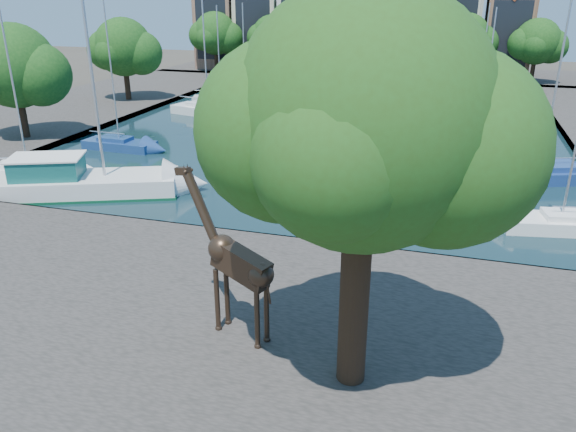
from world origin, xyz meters
name	(u,v)px	position (x,y,z in m)	size (l,w,h in m)	color
ground	(226,238)	(0.00, 0.00, 0.00)	(160.00, 160.00, 0.00)	#38332B
water_basin	(334,126)	(0.00, 24.00, 0.04)	(38.00, 50.00, 0.08)	black
near_quay	(151,310)	(0.00, -7.00, 0.25)	(50.00, 14.00, 0.50)	#433E3A
far_quay	(383,74)	(0.00, 56.00, 0.25)	(60.00, 16.00, 0.50)	#433E3A
left_quay	(79,107)	(-25.00, 24.00, 0.25)	(14.00, 52.00, 0.50)	#433E3A
plane_tree	(368,129)	(7.62, -9.01, 7.67)	(8.32, 6.40, 10.62)	#332114
townhouse_west_end	(223,16)	(-23.00, 55.99, 7.36)	(5.44, 9.18, 14.93)	#8B614C
townhouse_west_mid	(263,10)	(-17.00, 55.99, 8.23)	(5.94, 9.18, 16.79)	beige
townhouse_west_inner	(309,17)	(-10.50, 55.99, 7.35)	(6.43, 9.18, 15.15)	silver
townhouse_center	(357,9)	(-4.00, 55.99, 8.36)	(5.44, 9.18, 16.93)	brown
townhouse_east_inner	(403,15)	(2.00, 55.99, 7.73)	(5.94, 9.18, 15.79)	tan
townhouse_east_mid	(455,13)	(8.50, 55.99, 8.10)	(6.43, 9.18, 16.65)	beige
townhouse_east_end	(509,22)	(15.00, 55.99, 7.11)	(5.44, 9.18, 14.43)	brown
far_tree_far_west	(216,35)	(-21.90, 50.49, 5.18)	(7.28, 5.60, 7.68)	#332114
far_tree_west	(273,37)	(-13.91, 50.49, 5.08)	(6.76, 5.20, 7.36)	#332114
far_tree_mid_west	(333,37)	(-5.89, 50.49, 5.29)	(7.80, 6.00, 8.00)	#332114
far_tree_mid_east	(397,39)	(2.10, 50.49, 5.13)	(7.02, 5.40, 7.52)	#332114
far_tree_east	(466,40)	(10.11, 50.49, 5.24)	(7.54, 5.80, 7.84)	#332114
far_tree_far_east	(538,43)	(18.09, 50.49, 5.08)	(6.76, 5.20, 7.36)	#332114
side_tree_left_near	(16,69)	(-20.89, 11.99, 5.49)	(7.80, 6.00, 8.20)	#332114
side_tree_left_far	(124,49)	(-21.90, 27.99, 5.38)	(7.28, 5.60, 7.88)	#332114
giraffe_statue	(234,261)	(3.58, -7.79, 3.06)	(3.54, 1.63, 5.22)	#322419
motorsailer	(77,180)	(-10.13, 3.03, 0.95)	(10.60, 6.68, 11.36)	silver
sailboat_left_a	(28,169)	(-15.00, 4.94, 0.59)	(6.33, 4.12, 10.00)	white
sailboat_left_b	(120,142)	(-13.23, 12.25, 0.57)	(5.34, 2.09, 10.49)	navy
sailboat_left_c	(208,108)	(-12.00, 25.01, 0.68)	(7.29, 4.04, 11.35)	silver
sailboat_left_d	(221,98)	(-13.14, 30.72, 0.62)	(5.84, 3.35, 9.33)	silver
sailboat_left_e	(245,87)	(-13.19, 37.81, 0.63)	(6.47, 4.35, 9.40)	silver
sailboat_right_a	(561,221)	(15.00, 5.20, 0.57)	(5.63, 2.80, 8.31)	white
sailboat_right_b	(541,171)	(15.00, 13.14, 0.62)	(8.05, 5.11, 10.80)	navy
sailboat_right_c	(482,119)	(12.00, 27.98, 0.59)	(5.21, 2.75, 9.41)	white
sailboat_right_d	(479,91)	(12.00, 41.83, 0.68)	(5.49, 2.28, 9.47)	silver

